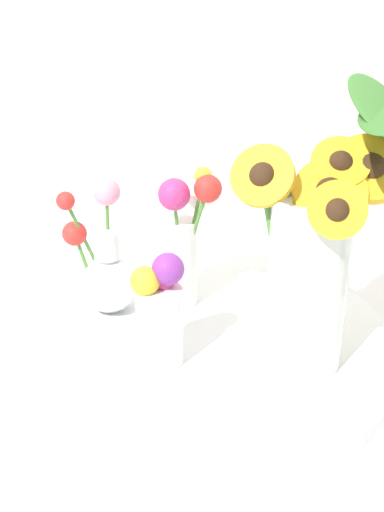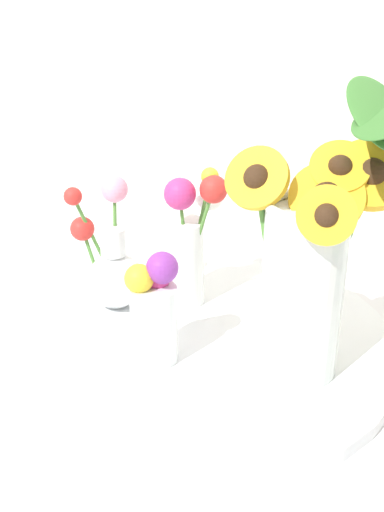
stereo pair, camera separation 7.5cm
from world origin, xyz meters
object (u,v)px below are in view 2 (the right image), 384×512
(mason_jar_sunflowers, at_px, (316,254))
(vase_small_back, at_px, (187,243))
(vase_bulb_right, at_px, (112,266))
(serving_tray, at_px, (192,338))
(vase_small_center, at_px, (153,310))

(mason_jar_sunflowers, distance_m, vase_small_back, 0.23)
(vase_small_back, bearing_deg, vase_bulb_right, -151.91)
(serving_tray, xyz_separation_m, vase_small_center, (-0.02, -0.07, 0.08))
(vase_small_back, bearing_deg, vase_small_center, -83.23)
(serving_tray, distance_m, vase_small_center, 0.11)
(vase_small_center, height_order, vase_bulb_right, vase_bulb_right)
(vase_small_center, height_order, vase_small_back, vase_small_back)
(serving_tray, xyz_separation_m, vase_bulb_right, (-0.13, 0.03, 0.07))
(serving_tray, height_order, vase_small_back, vase_small_back)
(serving_tray, distance_m, mason_jar_sunflowers, 0.23)
(serving_tray, height_order, vase_bulb_right, vase_bulb_right)
(vase_small_back, bearing_deg, serving_tray, -63.33)
(serving_tray, distance_m, vase_bulb_right, 0.15)
(vase_bulb_right, height_order, vase_small_back, vase_small_back)
(vase_bulb_right, bearing_deg, vase_small_back, 28.09)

